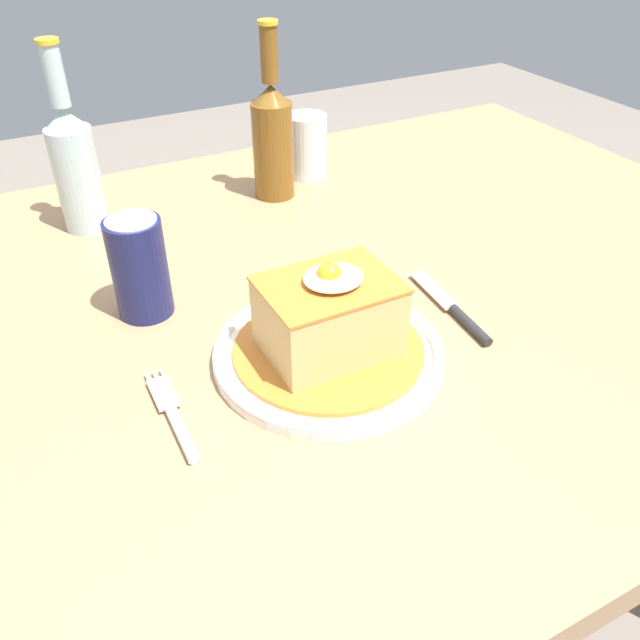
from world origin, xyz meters
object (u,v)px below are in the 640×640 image
object	(u,v)px
soda_can	(139,268)
beer_bottle_amber	(273,135)
beer_bottle_clear	(75,163)
knife	(459,314)
drinking_glass	(307,150)
main_plate	(328,352)
fork	(176,420)

from	to	relation	value
soda_can	beer_bottle_amber	bearing A→B (deg)	39.92
beer_bottle_clear	beer_bottle_amber	size ratio (longest dim) A/B	1.00
soda_can	beer_bottle_clear	xyz separation A→B (m)	(-0.02, 0.26, 0.04)
knife	drinking_glass	size ratio (longest dim) A/B	1.58
beer_bottle_amber	drinking_glass	distance (m)	0.11
drinking_glass	beer_bottle_amber	bearing A→B (deg)	-150.62
beer_bottle_amber	main_plate	bearing A→B (deg)	-106.79
fork	beer_bottle_amber	xyz separation A→B (m)	(0.31, 0.44, 0.09)
fork	soda_can	bearing A→B (deg)	82.06
knife	beer_bottle_clear	xyz separation A→B (m)	(-0.34, 0.45, 0.09)
beer_bottle_clear	drinking_glass	distance (m)	0.38
knife	fork	bearing A→B (deg)	-177.54
main_plate	drinking_glass	size ratio (longest dim) A/B	2.42
main_plate	beer_bottle_clear	world-z (taller)	beer_bottle_clear
fork	beer_bottle_clear	bearing A→B (deg)	88.43
soda_can	beer_bottle_clear	world-z (taller)	beer_bottle_clear
drinking_glass	fork	bearing A→B (deg)	-128.77
beer_bottle_clear	drinking_glass	xyz separation A→B (m)	(0.38, 0.02, -0.05)
main_plate	knife	xyz separation A→B (m)	(0.18, -0.01, -0.00)
drinking_glass	soda_can	bearing A→B (deg)	-142.25
fork	soda_can	distance (m)	0.21
beer_bottle_clear	drinking_glass	world-z (taller)	beer_bottle_clear
beer_bottle_amber	beer_bottle_clear	bearing A→B (deg)	174.71
fork	soda_can	world-z (taller)	soda_can
knife	beer_bottle_amber	size ratio (longest dim) A/B	0.62
soda_can	beer_bottle_clear	distance (m)	0.26
main_plate	fork	world-z (taller)	main_plate
main_plate	drinking_glass	bearing A→B (deg)	65.81
main_plate	fork	bearing A→B (deg)	-173.50
main_plate	beer_bottle_amber	distance (m)	0.45
knife	beer_bottle_amber	distance (m)	0.44
beer_bottle_clear	main_plate	bearing A→B (deg)	-69.32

